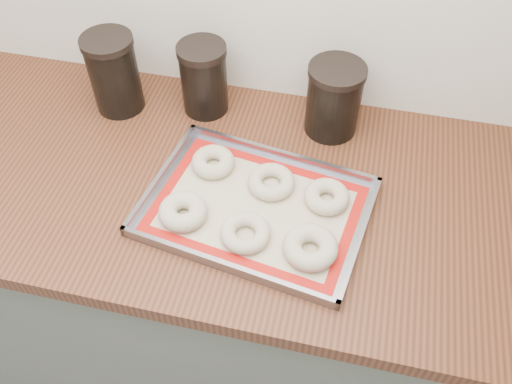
% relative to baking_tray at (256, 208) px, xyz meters
% --- Properties ---
extents(cabinet, '(3.00, 0.65, 0.86)m').
position_rel_baking_tray_xyz_m(cabinet, '(-0.07, 0.07, -0.48)').
color(cabinet, '#5C6357').
rests_on(cabinet, floor).
extents(countertop, '(3.06, 0.68, 0.04)m').
position_rel_baking_tray_xyz_m(countertop, '(-0.07, 0.07, -0.03)').
color(countertop, '#5B301B').
rests_on(countertop, cabinet).
extents(baking_tray, '(0.51, 0.40, 0.03)m').
position_rel_baking_tray_xyz_m(baking_tray, '(0.00, 0.00, 0.00)').
color(baking_tray, gray).
rests_on(baking_tray, countertop).
extents(baking_mat, '(0.46, 0.35, 0.00)m').
position_rel_baking_tray_xyz_m(baking_mat, '(0.00, 0.00, -0.00)').
color(baking_mat, '#C6B793').
rests_on(baking_mat, baking_tray).
extents(bagel_front_left, '(0.13, 0.13, 0.04)m').
position_rel_baking_tray_xyz_m(bagel_front_left, '(-0.14, -0.06, 0.02)').
color(bagel_front_left, beige).
rests_on(bagel_front_left, baking_mat).
extents(bagel_front_mid, '(0.11, 0.11, 0.03)m').
position_rel_baking_tray_xyz_m(bagel_front_mid, '(-0.00, -0.08, 0.01)').
color(bagel_front_mid, beige).
rests_on(bagel_front_mid, baking_mat).
extents(bagel_front_right, '(0.14, 0.14, 0.04)m').
position_rel_baking_tray_xyz_m(bagel_front_right, '(0.13, -0.08, 0.02)').
color(bagel_front_right, beige).
rests_on(bagel_front_right, baking_mat).
extents(bagel_back_left, '(0.10, 0.10, 0.03)m').
position_rel_baking_tray_xyz_m(bagel_back_left, '(-0.12, 0.10, 0.01)').
color(bagel_back_left, beige).
rests_on(bagel_back_left, baking_mat).
extents(bagel_back_mid, '(0.11, 0.11, 0.03)m').
position_rel_baking_tray_xyz_m(bagel_back_mid, '(0.02, 0.07, 0.01)').
color(bagel_back_mid, beige).
rests_on(bagel_back_mid, baking_mat).
extents(bagel_back_right, '(0.11, 0.11, 0.03)m').
position_rel_baking_tray_xyz_m(bagel_back_right, '(0.14, 0.05, 0.01)').
color(bagel_back_right, beige).
rests_on(bagel_back_right, baking_mat).
extents(canister_left, '(0.12, 0.12, 0.20)m').
position_rel_baking_tray_xyz_m(canister_left, '(-0.41, 0.25, 0.09)').
color(canister_left, black).
rests_on(canister_left, countertop).
extents(canister_mid, '(0.12, 0.12, 0.18)m').
position_rel_baking_tray_xyz_m(canister_mid, '(-0.20, 0.29, 0.08)').
color(canister_mid, black).
rests_on(canister_mid, countertop).
extents(canister_right, '(0.13, 0.13, 0.18)m').
position_rel_baking_tray_xyz_m(canister_right, '(0.12, 0.29, 0.08)').
color(canister_right, black).
rests_on(canister_right, countertop).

